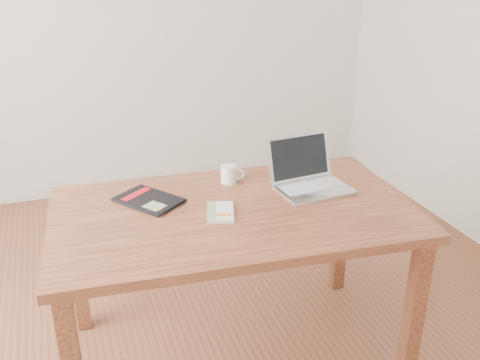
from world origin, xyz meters
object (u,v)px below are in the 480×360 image
object	(u,v)px
white_guidebook	(220,212)
black_guidebook	(149,200)
coffee_mug	(230,174)
laptop	(309,178)
desk	(234,228)

from	to	relation	value
white_guidebook	black_guidebook	world-z (taller)	same
coffee_mug	white_guidebook	bearing A→B (deg)	-95.40
laptop	coffee_mug	world-z (taller)	laptop
white_guidebook	coffee_mug	world-z (taller)	coffee_mug
white_guidebook	laptop	size ratio (longest dim) A/B	0.59
desk	white_guidebook	world-z (taller)	white_guidebook
black_guidebook	laptop	xyz separation A→B (m)	(0.71, -0.09, 0.04)
black_guidebook	laptop	size ratio (longest dim) A/B	0.96
black_guidebook	coffee_mug	xyz separation A→B (m)	(0.39, 0.08, 0.04)
desk	coffee_mug	world-z (taller)	coffee_mug
white_guidebook	black_guidebook	bearing A→B (deg)	157.25
laptop	coffee_mug	xyz separation A→B (m)	(-0.32, 0.17, -0.00)
desk	coffee_mug	distance (m)	0.31
desk	laptop	size ratio (longest dim) A/B	4.60
laptop	desk	bearing A→B (deg)	-171.09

